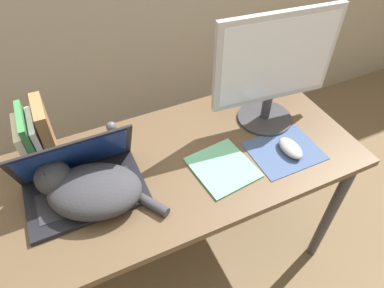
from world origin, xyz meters
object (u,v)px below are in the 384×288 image
(cat, at_px, (88,188))
(computer_mouse, at_px, (290,148))
(external_monitor, at_px, (274,69))
(notepad, at_px, (223,167))
(webcam, at_px, (112,128))
(book_row, at_px, (38,140))
(laptop, at_px, (83,182))

(cat, height_order, computer_mouse, cat)
(external_monitor, xyz_separation_m, notepad, (-0.28, -0.16, -0.23))
(notepad, xyz_separation_m, webcam, (-0.30, 0.32, 0.04))
(cat, bearing_deg, external_monitor, 8.13)
(cat, height_order, notepad, cat)
(cat, bearing_deg, computer_mouse, -7.36)
(computer_mouse, relative_size, notepad, 0.49)
(notepad, bearing_deg, cat, 172.73)
(cat, height_order, webcam, cat)
(book_row, bearing_deg, laptop, -62.57)
(external_monitor, distance_m, book_row, 0.85)
(notepad, bearing_deg, laptop, 167.08)
(computer_mouse, distance_m, webcam, 0.67)
(computer_mouse, relative_size, book_row, 0.46)
(laptop, bearing_deg, cat, -76.94)
(computer_mouse, distance_m, book_row, 0.88)
(book_row, bearing_deg, computer_mouse, -21.52)
(book_row, xyz_separation_m, notepad, (0.55, -0.29, -0.11))
(external_monitor, xyz_separation_m, book_row, (-0.83, 0.13, -0.12))
(laptop, xyz_separation_m, webcam, (0.16, 0.22, -0.00))
(laptop, bearing_deg, external_monitor, 4.32)
(laptop, bearing_deg, computer_mouse, -10.98)
(laptop, bearing_deg, webcam, 54.69)
(external_monitor, bearing_deg, computer_mouse, -95.66)
(book_row, relative_size, notepad, 1.06)
(laptop, distance_m, cat, 0.05)
(laptop, xyz_separation_m, cat, (0.01, -0.05, 0.02))
(computer_mouse, xyz_separation_m, webcam, (-0.56, 0.36, 0.02))
(laptop, xyz_separation_m, notepad, (0.46, -0.11, -0.04))
(laptop, height_order, external_monitor, external_monitor)
(book_row, distance_m, webcam, 0.26)
(laptop, height_order, computer_mouse, laptop)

